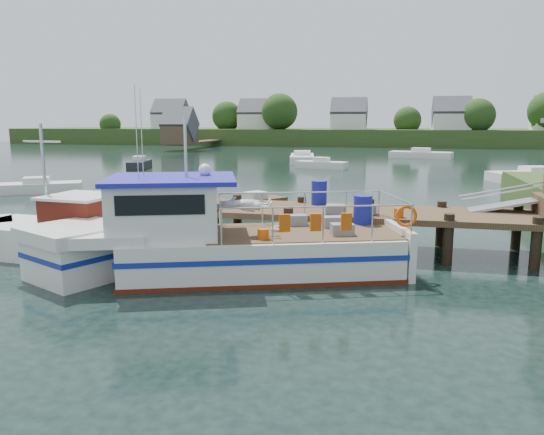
% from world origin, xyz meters
% --- Properties ---
extents(ground_plane, '(160.00, 160.00, 0.00)m').
position_xyz_m(ground_plane, '(0.00, 0.00, 0.00)').
color(ground_plane, black).
extents(far_shore, '(140.00, 42.55, 9.22)m').
position_xyz_m(far_shore, '(0.01, 82.37, 2.10)').
color(far_shore, '#31491E').
rests_on(far_shore, ground).
extents(dock, '(16.60, 3.00, 4.78)m').
position_xyz_m(dock, '(6.51, 0.01, 2.24)').
color(dock, '#4D3824').
rests_on(dock, ground).
extents(lobster_boat, '(10.87, 6.15, 5.34)m').
position_xyz_m(lobster_boat, '(-2.16, -3.86, 0.97)').
color(lobster_boat, silver).
rests_on(lobster_boat, ground).
extents(work_boat, '(8.23, 3.10, 4.31)m').
position_xyz_m(work_boat, '(-7.80, -2.96, 0.68)').
color(work_boat, silver).
rests_on(work_boat, ground).
extents(moored_rowboat, '(2.84, 3.31, 0.96)m').
position_xyz_m(moored_rowboat, '(-3.76, 6.98, 0.35)').
color(moored_rowboat, '#4D3824').
rests_on(moored_rowboat, ground).
extents(moored_far, '(7.55, 4.09, 1.22)m').
position_xyz_m(moored_far, '(5.99, 47.56, 0.45)').
color(moored_far, silver).
rests_on(moored_far, ground).
extents(moored_a, '(5.42, 4.19, 0.96)m').
position_xyz_m(moored_a, '(-18.66, 10.55, 0.36)').
color(moored_a, silver).
rests_on(moored_a, ground).
extents(moored_b, '(4.97, 2.60, 1.05)m').
position_xyz_m(moored_b, '(-3.72, 31.22, 0.39)').
color(moored_b, silver).
rests_on(moored_b, ground).
extents(moored_c, '(7.20, 4.56, 1.08)m').
position_xyz_m(moored_c, '(13.11, 24.40, 0.40)').
color(moored_c, silver).
rests_on(moored_c, ground).
extents(moored_d, '(3.60, 7.55, 1.23)m').
position_xyz_m(moored_d, '(-6.73, 38.32, 0.46)').
color(moored_d, silver).
rests_on(moored_d, ground).
extents(moored_e, '(2.45, 4.52, 1.19)m').
position_xyz_m(moored_e, '(-20.08, 27.12, 0.44)').
color(moored_e, black).
rests_on(moored_e, ground).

